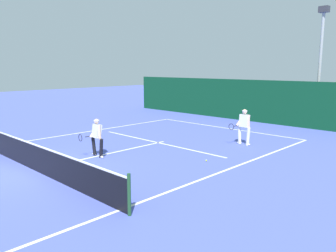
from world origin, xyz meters
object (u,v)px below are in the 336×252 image
Objects in this scene: player_near at (97,136)px; player_far at (244,125)px; tennis_ball at (206,161)px; light_pole at (321,53)px.

player_far reaches higher than player_near.
tennis_ball is 12.31m from light_pole.
tennis_ball is 0.01× the size of light_pole.
player_near is 0.22× the size of light_pole.
light_pole is (-0.30, 11.51, 4.36)m from tennis_ball.
tennis_ball is (3.60, 2.48, -0.80)m from player_near.
player_far reaches higher than tennis_ball.
light_pole is (0.23, 8.05, 3.48)m from player_far.
player_near is 4.44m from tennis_ball.
light_pole is at bearing -98.65° from player_near.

